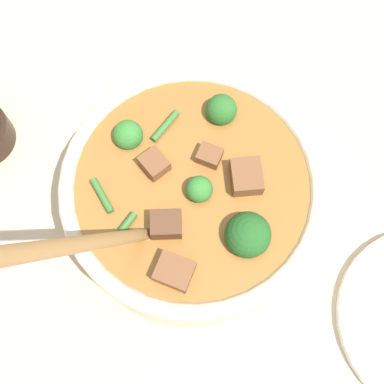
% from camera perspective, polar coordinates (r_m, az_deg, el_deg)
% --- Properties ---
extents(ground_plane, '(4.00, 4.00, 0.00)m').
position_cam_1_polar(ground_plane, '(0.55, 0.00, -2.02)').
color(ground_plane, '#C6B293').
extents(stew_bowl, '(0.29, 0.26, 0.29)m').
position_cam_1_polar(stew_bowl, '(0.50, 0.01, -0.26)').
color(stew_bowl, beige).
rests_on(stew_bowl, ground_plane).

